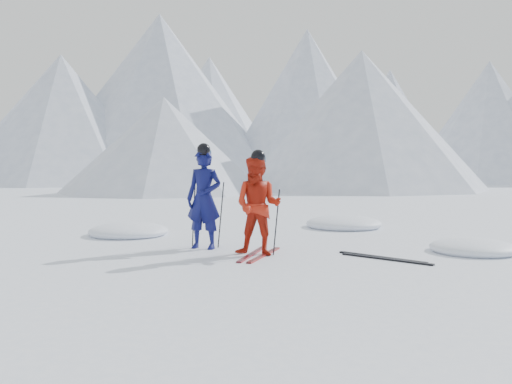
% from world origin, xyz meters
% --- Properties ---
extents(ground, '(160.00, 160.00, 0.00)m').
position_xyz_m(ground, '(0.00, 0.00, 0.00)').
color(ground, white).
rests_on(ground, ground).
extents(mountain_range, '(106.15, 62.94, 15.53)m').
position_xyz_m(mountain_range, '(5.71, 35.31, 6.72)').
color(mountain_range, '#B2BCD1').
rests_on(mountain_range, ground).
extents(skier_blue, '(0.72, 0.48, 1.95)m').
position_xyz_m(skier_blue, '(-2.74, -0.04, 0.98)').
color(skier_blue, '#0C0F4C').
rests_on(skier_blue, ground).
extents(skier_red, '(0.92, 0.74, 1.81)m').
position_xyz_m(skier_red, '(-1.48, -0.41, 0.90)').
color(skier_red, '#B5200E').
rests_on(skier_red, ground).
extents(pole_blue_left, '(0.13, 0.09, 1.30)m').
position_xyz_m(pole_blue_left, '(-3.04, 0.11, 0.65)').
color(pole_blue_left, black).
rests_on(pole_blue_left, ground).
extents(pole_blue_right, '(0.13, 0.08, 1.30)m').
position_xyz_m(pole_blue_right, '(-2.49, 0.21, 0.65)').
color(pole_blue_right, black).
rests_on(pole_blue_right, ground).
extents(pole_red_left, '(0.12, 0.10, 1.20)m').
position_xyz_m(pole_red_left, '(-1.78, -0.16, 0.60)').
color(pole_red_left, black).
rests_on(pole_red_left, ground).
extents(pole_red_right, '(0.12, 0.08, 1.20)m').
position_xyz_m(pole_red_right, '(-1.18, -0.26, 0.60)').
color(pole_red_right, black).
rests_on(pole_red_right, ground).
extents(ski_worn_left, '(0.25, 1.70, 0.03)m').
position_xyz_m(ski_worn_left, '(-1.60, -0.41, 0.01)').
color(ski_worn_left, black).
rests_on(ski_worn_left, ground).
extents(ski_worn_right, '(0.14, 1.70, 0.03)m').
position_xyz_m(ski_worn_right, '(-1.36, -0.41, 0.01)').
color(ski_worn_right, black).
rests_on(ski_worn_right, ground).
extents(ski_loose_a, '(1.61, 0.73, 0.03)m').
position_xyz_m(ski_loose_a, '(0.66, 0.07, 0.01)').
color(ski_loose_a, black).
rests_on(ski_loose_a, ground).
extents(ski_loose_b, '(1.63, 0.67, 0.03)m').
position_xyz_m(ski_loose_b, '(0.76, -0.08, 0.01)').
color(ski_loose_b, black).
rests_on(ski_loose_b, ground).
extents(snow_lumps, '(9.16, 5.16, 0.43)m').
position_xyz_m(snow_lumps, '(-1.70, 2.57, 0.00)').
color(snow_lumps, white).
rests_on(snow_lumps, ground).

